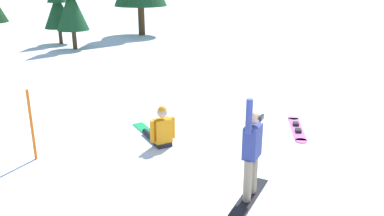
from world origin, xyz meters
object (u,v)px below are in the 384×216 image
object	(u,v)px
snowboarder_midground	(160,130)
pine_tree_short	(71,1)
loose_snowboard_near_right	(297,128)
snowboarder_foreground	(252,152)
pine_tree_young	(57,4)
trail_marker_pole	(32,125)

from	to	relation	value
snowboarder_midground	pine_tree_short	size ratio (longest dim) A/B	0.40
snowboarder_midground	loose_snowboard_near_right	size ratio (longest dim) A/B	0.96
loose_snowboard_near_right	snowboarder_midground	bearing A→B (deg)	-175.89
snowboarder_foreground	pine_tree_young	distance (m)	18.70
pine_tree_short	snowboarder_midground	bearing A→B (deg)	-76.80
snowboarder_midground	trail_marker_pole	world-z (taller)	trail_marker_pole
snowboarder_midground	pine_tree_short	distance (m)	13.78
snowboarder_midground	pine_tree_young	bearing A→B (deg)	104.99
loose_snowboard_near_right	trail_marker_pole	xyz separation A→B (m)	(-6.38, -0.61, 0.77)
snowboarder_foreground	pine_tree_short	distance (m)	16.66
snowboarder_foreground	snowboarder_midground	size ratio (longest dim) A/B	1.08
snowboarder_midground	snowboarder_foreground	bearing A→B (deg)	-63.83
loose_snowboard_near_right	pine_tree_short	distance (m)	14.83
snowboarder_foreground	loose_snowboard_near_right	world-z (taller)	snowboarder_foreground
loose_snowboard_near_right	pine_tree_young	world-z (taller)	pine_tree_young
pine_tree_short	pine_tree_young	bearing A→B (deg)	116.65
snowboarder_foreground	trail_marker_pole	xyz separation A→B (m)	(-4.11, 2.37, -0.12)
loose_snowboard_near_right	pine_tree_young	bearing A→B (deg)	117.28
loose_snowboard_near_right	pine_tree_young	distance (m)	16.87
snowboarder_foreground	snowboarder_midground	bearing A→B (deg)	116.17
snowboarder_foreground	pine_tree_young	size ratio (longest dim) A/B	0.48
snowboarder_midground	trail_marker_pole	bearing A→B (deg)	-172.71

